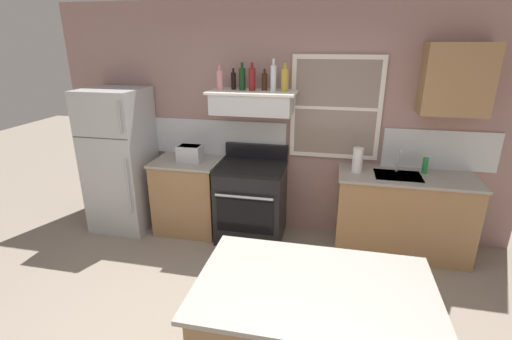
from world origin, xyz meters
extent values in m
cube|color=gray|center=(0.00, 2.23, 1.35)|extent=(5.40, 0.06, 2.70)
cube|color=silver|center=(-1.15, 2.19, 1.13)|extent=(2.50, 0.02, 0.44)
cube|color=silver|center=(1.80, 2.19, 1.13)|extent=(1.20, 0.02, 0.44)
cube|color=white|center=(0.65, 2.18, 1.55)|extent=(1.00, 0.04, 1.15)
cube|color=gray|center=(0.65, 2.17, 1.55)|extent=(0.90, 0.01, 1.05)
cube|color=white|center=(0.65, 2.16, 1.55)|extent=(0.90, 0.02, 0.04)
cube|color=#B7BABC|center=(-1.90, 1.84, 0.87)|extent=(0.70, 0.68, 1.74)
cube|color=#333333|center=(-1.90, 1.50, 1.23)|extent=(0.69, 0.00, 0.01)
cylinder|color=#A5A8AD|center=(-1.60, 1.47, 0.68)|extent=(0.02, 0.02, 0.68)
cylinder|color=#A5A8AD|center=(-1.60, 1.47, 1.49)|extent=(0.02, 0.02, 0.35)
cube|color=#9E754C|center=(-1.05, 1.90, 0.44)|extent=(0.76, 0.60, 0.88)
cube|color=#9E998E|center=(-1.05, 1.90, 0.90)|extent=(0.79, 0.63, 0.03)
cube|color=silver|center=(-0.99, 1.88, 1.01)|extent=(0.28, 0.20, 0.19)
cube|color=black|center=(-0.99, 1.88, 1.09)|extent=(0.24, 0.16, 0.01)
cube|color=black|center=(-1.14, 1.88, 1.04)|extent=(0.02, 0.03, 0.02)
cube|color=black|center=(-0.25, 1.86, 0.43)|extent=(0.76, 0.64, 0.87)
cube|color=black|center=(-0.25, 1.86, 0.89)|extent=(0.76, 0.64, 0.04)
cube|color=black|center=(-0.25, 2.15, 1.00)|extent=(0.76, 0.06, 0.18)
cube|color=black|center=(-0.25, 1.54, 0.42)|extent=(0.65, 0.01, 0.40)
cylinder|color=silver|center=(-0.25, 1.50, 0.67)|extent=(0.65, 0.03, 0.03)
cube|color=silver|center=(-0.25, 1.96, 1.61)|extent=(0.88, 0.48, 0.22)
cube|color=#262628|center=(-0.25, 1.74, 1.53)|extent=(0.75, 0.02, 0.04)
cube|color=white|center=(-0.25, 1.96, 1.73)|extent=(0.96, 0.52, 0.02)
cylinder|color=#C67F84|center=(-0.61, 1.91, 1.85)|extent=(0.07, 0.07, 0.22)
cylinder|color=#C67F84|center=(-0.61, 1.91, 1.99)|extent=(0.03, 0.03, 0.05)
cylinder|color=black|center=(-0.48, 2.02, 1.84)|extent=(0.06, 0.06, 0.18)
cylinder|color=black|center=(-0.48, 2.02, 1.95)|extent=(0.02, 0.02, 0.05)
cylinder|color=#143819|center=(-0.37, 1.98, 1.86)|extent=(0.07, 0.07, 0.24)
cylinder|color=#143819|center=(-0.37, 1.98, 2.01)|extent=(0.03, 0.03, 0.06)
cylinder|color=maroon|center=(-0.26, 1.96, 1.86)|extent=(0.07, 0.07, 0.24)
cylinder|color=maroon|center=(-0.26, 1.96, 2.01)|extent=(0.03, 0.03, 0.06)
cylinder|color=#381E0F|center=(-0.13, 2.02, 1.84)|extent=(0.06, 0.06, 0.18)
cylinder|color=#381E0F|center=(-0.13, 2.02, 1.95)|extent=(0.03, 0.03, 0.05)
cylinder|color=silver|center=(-0.02, 1.96, 1.88)|extent=(0.06, 0.06, 0.27)
cylinder|color=silver|center=(-0.02, 1.96, 2.05)|extent=(0.03, 0.03, 0.07)
cylinder|color=#B29333|center=(0.10, 1.97, 1.86)|extent=(0.08, 0.08, 0.24)
cylinder|color=#B29333|center=(0.10, 1.97, 2.01)|extent=(0.03, 0.03, 0.06)
cube|color=#9E754C|center=(1.45, 1.90, 0.44)|extent=(1.40, 0.60, 0.88)
cube|color=#9E998E|center=(1.45, 1.90, 0.90)|extent=(1.43, 0.63, 0.03)
cube|color=#B7BABC|center=(1.35, 1.88, 0.90)|extent=(0.48, 0.36, 0.01)
cylinder|color=silver|center=(1.35, 2.02, 1.05)|extent=(0.03, 0.03, 0.28)
cylinder|color=silver|center=(1.35, 1.94, 1.17)|extent=(0.02, 0.16, 0.02)
cylinder|color=white|center=(0.92, 1.90, 1.04)|extent=(0.11, 0.11, 0.27)
cylinder|color=#268C3F|center=(1.63, 2.00, 1.00)|extent=(0.06, 0.06, 0.18)
cube|color=#9E998E|center=(0.60, -0.19, 0.90)|extent=(1.40, 0.90, 0.03)
cube|color=#9E754C|center=(1.80, 2.04, 1.90)|extent=(0.64, 0.32, 0.70)
camera|label=1|loc=(0.65, -2.03, 2.27)|focal=25.85mm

